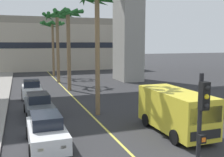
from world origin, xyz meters
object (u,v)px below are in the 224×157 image
at_px(delivery_van, 175,110).
at_px(car_queue_front, 39,106).
at_px(car_queue_second, 46,131).
at_px(palm_tree_farthest_median, 53,30).
at_px(car_queue_third, 32,89).
at_px(palm_tree_far_median, 68,25).
at_px(palm_tree_near_median, 97,10).
at_px(palm_tree_mid_median, 57,24).
at_px(traffic_light_median_near, 201,127).

bearing_deg(delivery_van, car_queue_front, 138.79).
height_order(car_queue_second, palm_tree_farthest_median, palm_tree_farthest_median).
relative_size(car_queue_third, delivery_van, 0.78).
xyz_separation_m(delivery_van, palm_tree_far_median, (-3.13, 15.41, 5.53)).
xyz_separation_m(car_queue_second, palm_tree_farthest_median, (3.77, 27.73, 6.22)).
xyz_separation_m(palm_tree_near_median, palm_tree_far_median, (-0.10, 10.38, -0.33)).
relative_size(palm_tree_near_median, palm_tree_farthest_median, 1.03).
bearing_deg(palm_tree_mid_median, car_queue_second, -99.54).
distance_m(car_queue_front, delivery_van, 9.25).
bearing_deg(palm_tree_far_median, traffic_light_median_near, -90.81).
distance_m(car_queue_second, palm_tree_near_median, 8.82).
height_order(car_queue_second, palm_tree_mid_median, palm_tree_mid_median).
distance_m(car_queue_second, palm_tree_mid_median, 22.19).
height_order(palm_tree_mid_median, palm_tree_farthest_median, palm_tree_mid_median).
bearing_deg(palm_tree_mid_median, palm_tree_near_median, -88.54).
xyz_separation_m(car_queue_front, palm_tree_farthest_median, (3.75, 22.10, 6.22)).
height_order(palm_tree_far_median, palm_tree_farthest_median, palm_tree_far_median).
xyz_separation_m(palm_tree_near_median, palm_tree_mid_median, (-0.42, 16.33, 0.10)).
relative_size(car_queue_third, palm_tree_far_median, 0.48).
bearing_deg(car_queue_front, car_queue_third, 91.16).
bearing_deg(palm_tree_farthest_median, palm_tree_near_median, -89.60).
xyz_separation_m(delivery_van, palm_tree_near_median, (-3.03, 5.04, 5.86)).
relative_size(car_queue_second, palm_tree_mid_median, 0.47).
distance_m(car_queue_front, car_queue_second, 5.63).
relative_size(car_queue_front, delivery_van, 0.79).
bearing_deg(car_queue_second, traffic_light_median_near, -63.51).
bearing_deg(car_queue_third, car_queue_second, -89.45).
relative_size(car_queue_front, traffic_light_median_near, 0.99).
distance_m(palm_tree_mid_median, palm_tree_farthest_median, 6.82).
bearing_deg(car_queue_front, palm_tree_farthest_median, 80.37).
bearing_deg(palm_tree_mid_median, car_queue_front, -102.88).
relative_size(car_queue_third, palm_tree_mid_median, 0.47).
xyz_separation_m(car_queue_third, delivery_van, (7.08, -12.93, 0.57)).
height_order(delivery_van, traffic_light_median_near, traffic_light_median_near).
xyz_separation_m(traffic_light_median_near, palm_tree_farthest_median, (0.25, 34.79, 4.23)).
bearing_deg(palm_tree_near_median, car_queue_third, 117.16).
bearing_deg(car_queue_third, car_queue_front, -88.84).
relative_size(palm_tree_mid_median, palm_tree_farthest_median, 1.06).
bearing_deg(delivery_van, car_queue_second, 176.29).
distance_m(car_queue_front, car_queue_third, 6.85).
bearing_deg(delivery_van, palm_tree_near_median, 121.05).
distance_m(delivery_van, palm_tree_far_median, 16.67).
xyz_separation_m(car_queue_front, traffic_light_median_near, (3.50, -12.69, 1.99)).
bearing_deg(palm_tree_mid_median, delivery_van, -80.83).
bearing_deg(palm_tree_near_median, traffic_light_median_near, -92.01).
relative_size(delivery_van, palm_tree_farthest_median, 0.64).
distance_m(palm_tree_near_median, palm_tree_far_median, 10.38).
bearing_deg(palm_tree_near_median, palm_tree_farthest_median, 90.40).
distance_m(car_queue_front, traffic_light_median_near, 13.32).
distance_m(delivery_van, palm_tree_near_median, 8.30).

